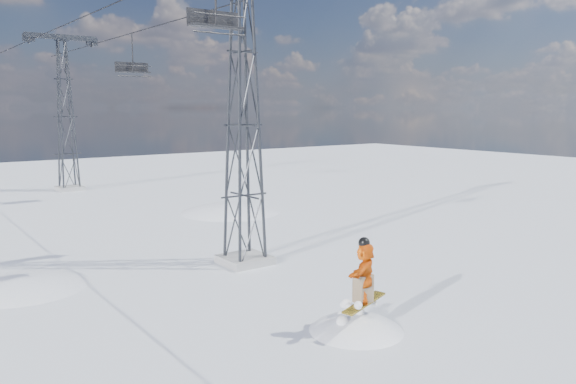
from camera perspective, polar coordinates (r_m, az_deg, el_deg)
name	(u,v)px	position (r m, az deg, el deg)	size (l,w,h in m)	color
ground	(373,332)	(16.21, 8.63, -13.85)	(120.00, 120.00, 0.00)	white
lift_tower_near	(243,126)	(21.82, -4.55, 6.72)	(5.20, 1.80, 11.43)	#999999
lift_tower_far	(66,117)	(45.04, -21.65, 7.07)	(5.20, 1.80, 11.43)	#999999
haul_cables	(129,19)	(32.51, -15.86, 16.54)	(4.46, 51.00, 0.06)	black
lift_chair_near	(215,20)	(19.27, -7.42, 16.90)	(1.89, 0.54, 2.34)	black
lift_chair_mid	(133,68)	(38.14, -15.50, 12.01)	(2.20, 0.63, 2.73)	black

